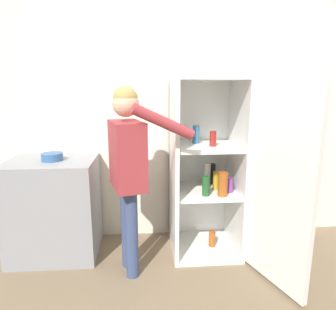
{
  "coord_description": "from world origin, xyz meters",
  "views": [
    {
      "loc": [
        -0.4,
        -2.08,
        1.55
      ],
      "look_at": [
        -0.19,
        0.61,
        0.95
      ],
      "focal_mm": 32.0,
      "sensor_mm": 36.0,
      "label": 1
    }
  ],
  "objects": [
    {
      "name": "ground_plane",
      "position": [
        0.0,
        0.0,
        0.0
      ],
      "size": [
        12.0,
        12.0,
        0.0
      ],
      "primitive_type": "plane",
      "color": "#7A664C"
    },
    {
      "name": "wall_back",
      "position": [
        0.0,
        0.98,
        1.27
      ],
      "size": [
        7.0,
        0.06,
        2.55
      ],
      "color": "silver",
      "rests_on": "ground_plane"
    },
    {
      "name": "refrigerator",
      "position": [
        0.27,
        0.52,
        0.82
      ],
      "size": [
        0.89,
        1.25,
        1.66
      ],
      "color": "white",
      "rests_on": "ground_plane"
    },
    {
      "name": "person",
      "position": [
        -0.53,
        0.28,
        1.0
      ],
      "size": [
        0.7,
        0.53,
        1.57
      ],
      "color": "#384770",
      "rests_on": "ground_plane"
    },
    {
      "name": "counter",
      "position": [
        -1.25,
        0.63,
        0.46
      ],
      "size": [
        0.78,
        0.61,
        0.92
      ],
      "color": "gray",
      "rests_on": "ground_plane"
    },
    {
      "name": "bowl",
      "position": [
        -1.23,
        0.62,
        0.95
      ],
      "size": [
        0.19,
        0.19,
        0.07
      ],
      "color": "#335B8E",
      "rests_on": "counter"
    }
  ]
}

